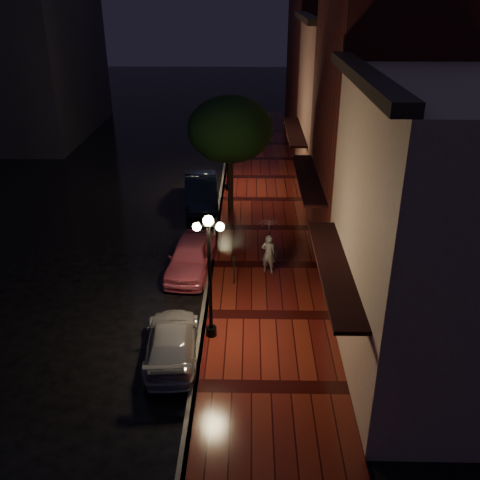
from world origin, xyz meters
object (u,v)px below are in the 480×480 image
(streetlamp_near, at_px, (210,270))
(navy_car, at_px, (201,190))
(street_tree, at_px, (230,131))
(parking_meter, at_px, (234,267))
(streetlamp_far, at_px, (228,147))
(silver_car, at_px, (172,341))
(pink_car, at_px, (191,256))
(woman_with_umbrella, at_px, (269,238))

(streetlamp_near, bearing_deg, navy_car, 96.50)
(streetlamp_near, bearing_deg, street_tree, 88.65)
(street_tree, relative_size, parking_meter, 4.97)
(streetlamp_far, bearing_deg, navy_car, -126.01)
(street_tree, bearing_deg, streetlamp_near, -91.35)
(silver_car, distance_m, parking_meter, 4.75)
(streetlamp_near, xyz_separation_m, street_tree, (0.26, 10.99, 1.64))
(streetlamp_near, xyz_separation_m, streetlamp_far, (0.00, 14.00, 0.00))
(streetlamp_far, relative_size, pink_car, 1.04)
(woman_with_umbrella, bearing_deg, streetlamp_far, -57.25)
(navy_car, relative_size, parking_meter, 4.10)
(streetlamp_far, distance_m, pink_car, 9.67)
(silver_car, distance_m, woman_with_umbrella, 6.29)
(street_tree, bearing_deg, parking_meter, -87.04)
(streetlamp_near, bearing_deg, parking_meter, 79.24)
(woman_with_umbrella, bearing_deg, street_tree, -54.25)
(pink_car, xyz_separation_m, woman_with_umbrella, (3.14, -0.23, 0.96))
(streetlamp_near, xyz_separation_m, silver_car, (-1.17, -0.96, -2.02))
(woman_with_umbrella, relative_size, parking_meter, 1.97)
(streetlamp_near, relative_size, parking_meter, 3.69)
(streetlamp_near, height_order, streetlamp_far, same)
(navy_car, bearing_deg, streetlamp_near, -89.87)
(pink_car, xyz_separation_m, silver_car, (-0.04, -5.55, -0.13))
(street_tree, xyz_separation_m, silver_car, (-1.43, -11.95, -3.67))
(parking_meter, bearing_deg, street_tree, 84.93)
(street_tree, bearing_deg, silver_car, -96.83)
(street_tree, bearing_deg, streetlamp_far, 94.91)
(silver_car, bearing_deg, parking_meter, -117.13)
(street_tree, distance_m, pink_car, 7.45)
(streetlamp_near, relative_size, streetlamp_far, 1.00)
(woman_with_umbrella, bearing_deg, navy_car, -45.41)
(navy_car, distance_m, woman_with_umbrella, 8.50)
(parking_meter, bearing_deg, navy_car, 95.12)
(pink_car, height_order, silver_car, pink_car)
(streetlamp_far, xyz_separation_m, parking_meter, (0.65, -10.58, -1.74))
(streetlamp_far, distance_m, street_tree, 3.44)
(navy_car, xyz_separation_m, parking_meter, (2.03, -8.68, 0.07))
(street_tree, bearing_deg, navy_car, 145.81)
(navy_car, bearing_deg, silver_car, -95.47)
(streetlamp_far, distance_m, woman_with_umbrella, 9.90)
(streetlamp_near, bearing_deg, silver_car, -140.67)
(parking_meter, bearing_deg, woman_with_umbrella, 26.46)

